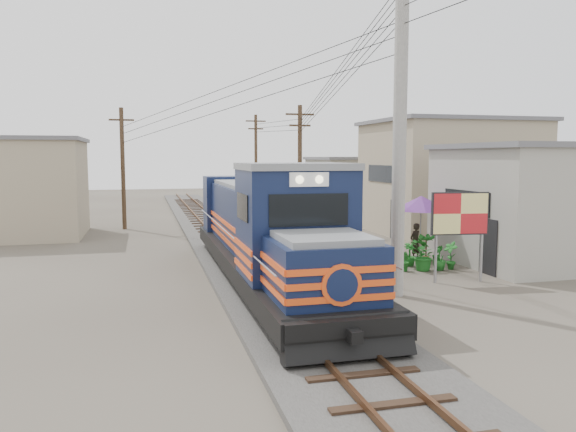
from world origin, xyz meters
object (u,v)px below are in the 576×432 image
object	(u,v)px
market_umbrella	(421,203)
vendor	(415,242)
billboard	(460,216)
locomotive	(267,233)

from	to	relation	value
market_umbrella	vendor	world-z (taller)	market_umbrella
market_umbrella	vendor	size ratio (longest dim) A/B	1.99
billboard	vendor	world-z (taller)	billboard
billboard	vendor	bearing A→B (deg)	89.48
billboard	market_umbrella	distance (m)	4.30
locomotive	billboard	xyz separation A→B (m)	(6.29, -1.28, 0.52)
locomotive	vendor	world-z (taller)	locomotive
locomotive	vendor	bearing A→B (deg)	22.78
locomotive	market_umbrella	distance (m)	7.70
billboard	vendor	size ratio (longest dim) A/B	2.02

